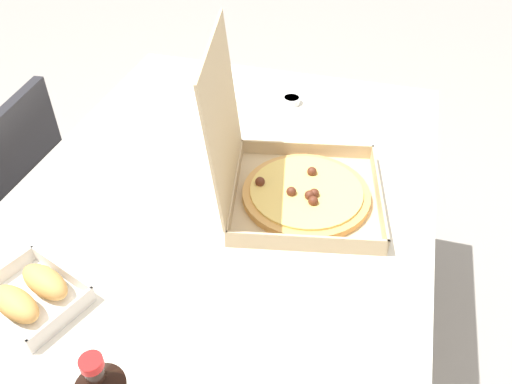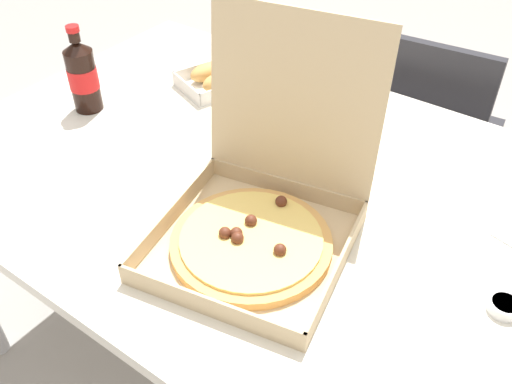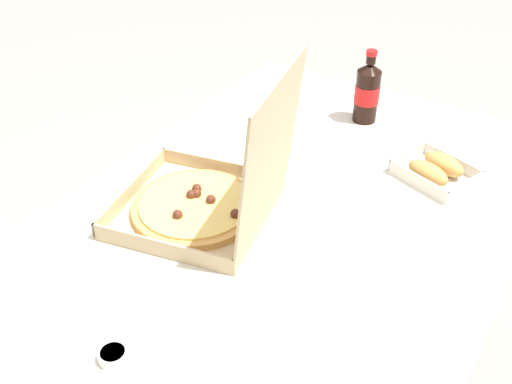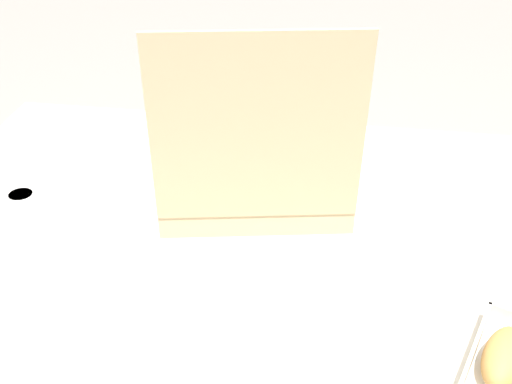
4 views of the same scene
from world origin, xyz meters
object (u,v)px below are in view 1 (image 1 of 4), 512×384
(chair, at_px, (5,202))
(paper_menu, at_px, (228,87))
(pizza_box_open, at_px, (292,182))
(bread_side_box, at_px, (31,294))
(dipping_sauce_cup, at_px, (292,100))

(chair, distance_m, paper_menu, 0.79)
(chair, height_order, pizza_box_open, pizza_box_open)
(chair, relative_size, bread_side_box, 3.61)
(dipping_sauce_cup, bearing_deg, bread_side_box, 160.23)
(pizza_box_open, xyz_separation_m, bread_side_box, (-0.44, 0.42, -0.03))
(pizza_box_open, distance_m, dipping_sauce_cup, 0.45)
(chair, bearing_deg, pizza_box_open, -91.09)
(bread_side_box, bearing_deg, pizza_box_open, -43.27)
(chair, relative_size, paper_menu, 3.95)
(paper_menu, relative_size, dipping_sauce_cup, 3.75)
(chair, bearing_deg, bread_side_box, -132.95)
(paper_menu, xyz_separation_m, dipping_sauce_cup, (-0.04, -0.22, 0.01))
(chair, height_order, dipping_sauce_cup, chair)
(chair, xyz_separation_m, dipping_sauce_cup, (0.42, -0.81, 0.25))
(bread_side_box, distance_m, dipping_sauce_cup, 0.94)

